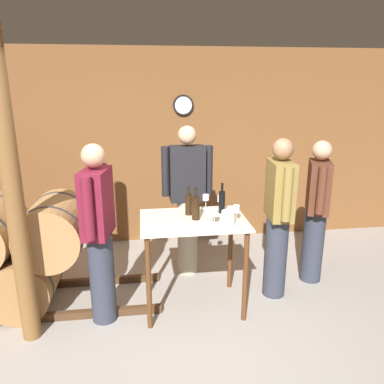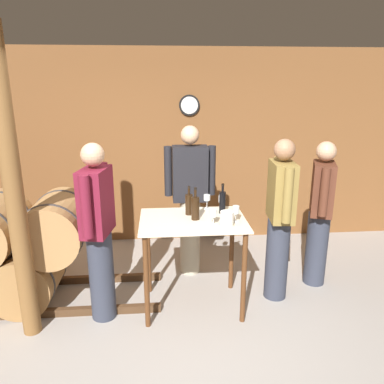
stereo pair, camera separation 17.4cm
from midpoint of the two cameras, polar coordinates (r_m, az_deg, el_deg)
ground_plane at (r=3.58m, az=-2.41°, el=-22.47°), size 14.00×14.00×0.00m
back_wall at (r=5.29m, az=-5.04°, el=6.61°), size 8.40×0.08×2.70m
tasting_table at (r=3.73m, az=-1.14°, el=-6.95°), size 1.03×0.74×0.96m
wooden_post at (r=3.43m, az=-26.91°, el=-0.52°), size 0.16×0.16×2.70m
wine_bottle_far_left at (r=3.76m, az=-1.81°, el=-1.82°), size 0.07×0.07×0.30m
wine_bottle_left at (r=3.62m, az=-0.79°, el=-2.40°), size 0.08×0.08×0.32m
wine_bottle_center at (r=3.81m, az=3.28°, el=-1.41°), size 0.07×0.07×0.31m
wine_glass_near_left at (r=3.94m, az=0.87°, el=-0.92°), size 0.07×0.07×0.15m
wine_glass_near_center at (r=3.51m, az=2.04°, el=-3.23°), size 0.06×0.06×0.15m
wine_glass_near_right at (r=3.96m, az=3.06°, el=-1.08°), size 0.06×0.06×0.15m
wine_glass_far_side at (r=3.60m, az=5.41°, el=-2.69°), size 0.07×0.07×0.16m
ice_bucket at (r=3.50m, az=4.12°, el=-4.00°), size 0.13×0.13×0.14m
person_host at (r=4.40m, az=17.36°, el=-2.56°), size 0.34×0.56×1.65m
person_visitor_with_scarf at (r=3.58m, az=-15.38°, el=-5.87°), size 0.29×0.58×1.74m
person_visitor_bearded at (r=4.37m, az=-1.85°, el=-0.87°), size 0.59×0.24×1.78m
person_visitor_near_door at (r=3.97m, az=11.81°, el=-3.60°), size 0.25×0.59×1.72m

